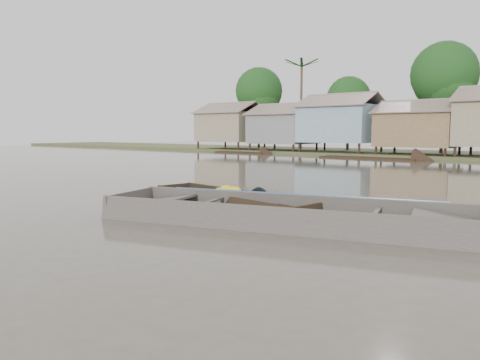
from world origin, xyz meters
The scene contains 3 objects.
ground centered at (0.00, 0.00, 0.00)m, with size 120.00×120.00×0.00m, color #50483D.
banana_boat centered at (0.06, 1.62, 0.16)m, with size 5.85×2.30×0.80m.
viewer_boat centered at (2.62, 0.53, 0.08)m, with size 8.74×4.40×0.68m.
Camera 1 is at (8.33, -8.23, 2.09)m, focal length 35.00 mm.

